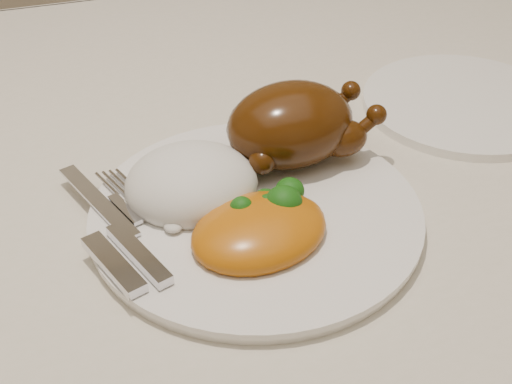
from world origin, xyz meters
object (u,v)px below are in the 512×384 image
object	(u,v)px
side_plate	(464,103)
roast_chicken	(294,124)
dinner_plate	(256,215)
dining_table	(187,266)

from	to	relation	value
side_plate	roast_chicken	size ratio (longest dim) A/B	1.45
dinner_plate	side_plate	size ratio (longest dim) A/B	1.29
side_plate	roast_chicken	world-z (taller)	roast_chicken
dining_table	dinner_plate	distance (m)	0.14
dining_table	side_plate	size ratio (longest dim) A/B	6.98
dinner_plate	side_plate	distance (m)	0.32
dining_table	dinner_plate	xyz separation A→B (m)	(0.05, -0.07, 0.11)
roast_chicken	dining_table	bearing A→B (deg)	174.86
dinner_plate	roast_chicken	size ratio (longest dim) A/B	1.88
roast_chicken	side_plate	bearing A→B (deg)	8.99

